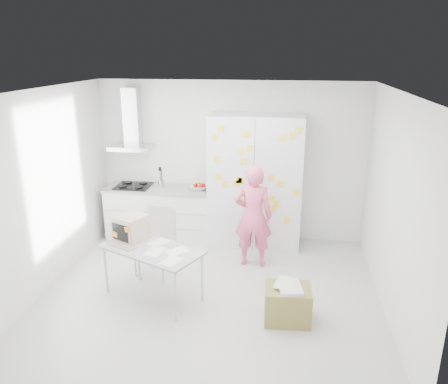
# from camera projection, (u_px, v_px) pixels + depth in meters

# --- Properties ---
(floor) EXTENTS (4.50, 4.00, 0.02)m
(floor) POSITION_uv_depth(u_px,v_px,m) (211.00, 293.00, 5.97)
(floor) COLOR silver
(floor) RESTS_ON ground
(walls) EXTENTS (4.52, 4.01, 2.70)m
(walls) POSITION_uv_depth(u_px,v_px,m) (219.00, 183.00, 6.22)
(walls) COLOR white
(walls) RESTS_ON ground
(ceiling) EXTENTS (4.50, 4.00, 0.02)m
(ceiling) POSITION_uv_depth(u_px,v_px,m) (209.00, 91.00, 5.13)
(ceiling) COLOR white
(ceiling) RESTS_ON walls
(counter_run) EXTENTS (1.84, 0.63, 1.28)m
(counter_run) POSITION_uv_depth(u_px,v_px,m) (160.00, 212.00, 7.58)
(counter_run) COLOR white
(counter_run) RESTS_ON ground
(range_hood) EXTENTS (0.70, 0.48, 1.01)m
(range_hood) POSITION_uv_depth(u_px,v_px,m) (132.00, 125.00, 7.31)
(range_hood) COLOR silver
(range_hood) RESTS_ON walls
(tall_cabinet) EXTENTS (1.50, 0.68, 2.20)m
(tall_cabinet) POSITION_uv_depth(u_px,v_px,m) (255.00, 182.00, 7.14)
(tall_cabinet) COLOR silver
(tall_cabinet) RESTS_ON ground
(person) EXTENTS (0.59, 0.40, 1.58)m
(person) POSITION_uv_depth(u_px,v_px,m) (253.00, 216.00, 6.53)
(person) COLOR #F05D84
(person) RESTS_ON ground
(desk) EXTENTS (1.47, 1.15, 1.05)m
(desk) POSITION_uv_depth(u_px,v_px,m) (138.00, 237.00, 5.80)
(desk) COLOR #A5AEB0
(desk) RESTS_ON ground
(chair) EXTENTS (0.54, 0.54, 1.02)m
(chair) POSITION_uv_depth(u_px,v_px,m) (159.00, 237.00, 6.31)
(chair) COLOR #B8B8B6
(chair) RESTS_ON ground
(cardboard_box) EXTENTS (0.57, 0.47, 0.48)m
(cardboard_box) POSITION_uv_depth(u_px,v_px,m) (287.00, 303.00, 5.30)
(cardboard_box) COLOR olive
(cardboard_box) RESTS_ON ground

